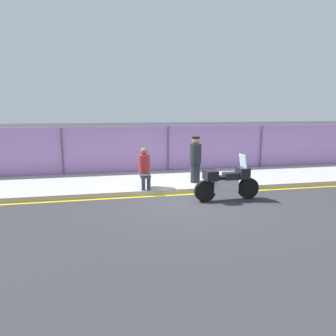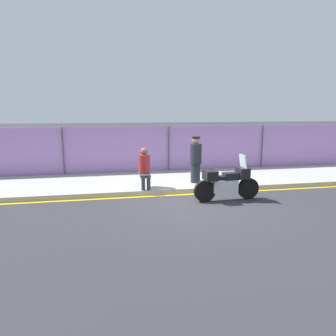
% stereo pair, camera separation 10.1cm
% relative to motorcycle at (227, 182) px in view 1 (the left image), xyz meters
% --- Properties ---
extents(ground_plane, '(120.00, 120.00, 0.00)m').
position_rel_motorcycle_xyz_m(ground_plane, '(-1.05, 0.03, -0.58)').
color(ground_plane, '#2D2D33').
extents(sidewalk, '(33.18, 3.28, 0.16)m').
position_rel_motorcycle_xyz_m(sidewalk, '(-1.05, 2.61, -0.50)').
color(sidewalk, '#9E9E99').
rests_on(sidewalk, ground_plane).
extents(curb_paint_stripe, '(33.18, 0.18, 0.01)m').
position_rel_motorcycle_xyz_m(curb_paint_stripe, '(-1.05, 0.88, -0.58)').
color(curb_paint_stripe, gold).
rests_on(curb_paint_stripe, ground_plane).
extents(storefront_fence, '(31.52, 0.17, 2.14)m').
position_rel_motorcycle_xyz_m(storefront_fence, '(-1.05, 4.34, 0.49)').
color(storefront_fence, '#AD7FC6').
rests_on(storefront_fence, ground_plane).
extents(motorcycle, '(2.16, 0.54, 1.45)m').
position_rel_motorcycle_xyz_m(motorcycle, '(0.00, 0.00, 0.00)').
color(motorcycle, black).
rests_on(motorcycle, ground_plane).
extents(officer_standing, '(0.42, 0.42, 1.71)m').
position_rel_motorcycle_xyz_m(officer_standing, '(-0.49, 1.84, 0.45)').
color(officer_standing, '#1E2328').
rests_on(officer_standing, sidewalk).
extents(person_seated_on_curb, '(0.40, 0.72, 1.39)m').
position_rel_motorcycle_xyz_m(person_seated_on_curb, '(-2.43, 1.47, 0.35)').
color(person_seated_on_curb, '#2D3342').
rests_on(person_seated_on_curb, sidewalk).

